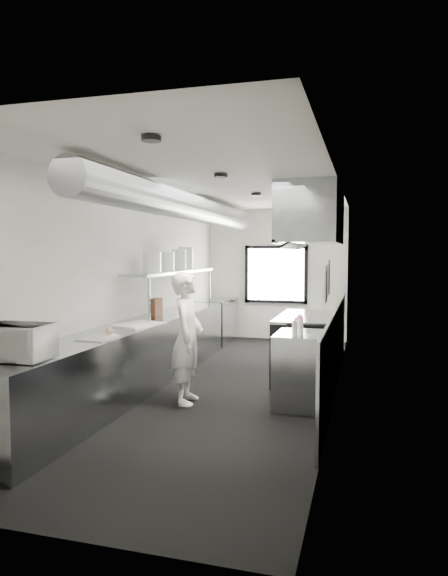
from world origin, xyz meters
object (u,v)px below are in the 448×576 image
Objects in this scene: exhaust_hood at (312,217)px; knife_block at (156,307)px; small_plate at (109,335)px; plate_stack_a at (152,262)px; prep_counter at (137,356)px; far_work_table at (214,321)px; squeeze_bottle_d at (300,323)px; range at (307,347)px; line_cook at (187,338)px; squeeze_bottle_a at (294,329)px; deli_tub_a at (16,352)px; plate_stack_d at (186,258)px; microwave at (18,342)px; cutting_board at (138,324)px; squeeze_bottle_e at (301,323)px; deli_tub_b at (45,343)px; plate_stack_c at (179,260)px; squeeze_bottle_b at (300,327)px; squeeze_bottle_c at (298,325)px; plate_stack_b at (167,262)px; pass_shelf at (173,273)px; bottle_station at (303,370)px.

exhaust_hood is 8.39× the size of knife_block.
plate_stack_a reaches higher than small_plate.
plate_stack_a is (-0.04, 0.67, 1.27)m from prep_counter.
squeeze_bottle_d is at bearing -58.98° from far_work_table.
line_cook reaches higher than range.
range is 9.13× the size of squeeze_bottle_a.
plate_stack_d is at bearing 88.94° from deli_tub_a.
prep_counter is 2.39m from deli_tub_a.
microwave is 2.98m from squeeze_bottle_a.
plate_stack_d is (-0.12, 2.19, 0.86)m from cutting_board.
squeeze_bottle_e is at bearing -77.13° from line_cook.
cutting_board is (-0.05, 0.89, 0.00)m from small_plate.
microwave reaches higher than deli_tub_b.
microwave is 0.59m from deli_tub_b.
plate_stack_a is 0.86× the size of plate_stack_c.
squeeze_bottle_a is 0.97× the size of squeeze_bottle_b.
plate_stack_c reaches higher than small_plate.
squeeze_bottle_b is at bearing -63.86° from squeeze_bottle_c.
squeeze_bottle_b is at bearing 17.65° from small_plate.
exhaust_hood is at bearing 89.17° from squeeze_bottle_d.
deli_tub_a is at bearing -141.12° from squeeze_bottle_a.
microwave is (-0.90, -2.01, 0.25)m from line_cook.
line_cook is 8.45× the size of squeeze_bottle_d.
cutting_board is at bearing -85.25° from plate_stack_c.
plate_stack_d is (0.09, 1.12, 0.74)m from knife_block.
deli_tub_a is at bearing -95.17° from cutting_board.
deli_tub_a is at bearing -133.65° from squeeze_bottle_e.
knife_block is at bearing 90.17° from deli_tub_a.
deli_tub_b reaches higher than far_work_table.
line_cook is at bearing -49.17° from plate_stack_a.
squeeze_bottle_b is at bearing 40.41° from microwave.
deli_tub_b is 3.16m from plate_stack_b.
microwave is at bearing -121.90° from exhaust_hood.
squeeze_bottle_c is (0.05, -1.44, 0.53)m from range.
range is 3.87m from deli_tub_b.
knife_block is 0.73× the size of plate_stack_c.
microwave is (-2.20, -3.62, 0.59)m from range.
plate_stack_b is 1.60× the size of squeeze_bottle_c.
microwave is at bearing -131.45° from squeeze_bottle_e.
microwave reaches higher than squeeze_bottle_b.
squeeze_bottle_c is at bearing -37.46° from pass_shelf.
bottle_station is (2.34, -1.70, -1.09)m from pass_shelf.
squeeze_bottle_a is at bearing -90.69° from exhaust_hood.
deli_tub_b is at bearing -93.88° from prep_counter.
plate_stack_a is at bearing -88.80° from plate_stack_c.
far_work_table is at bearing 131.19° from range.
prep_counter and bottle_station have the same top height.
exhaust_hood is 1.83× the size of far_work_table.
line_cook is 2.62m from plate_stack_c.
small_plate is 1.88m from plate_stack_a.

